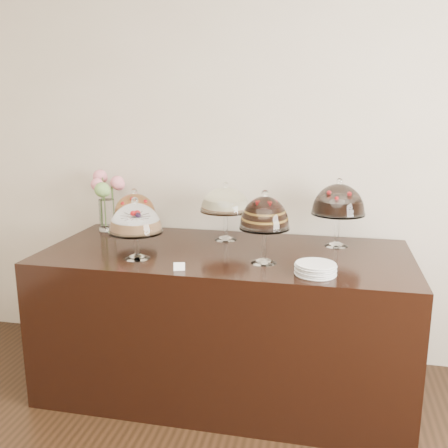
% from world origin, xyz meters
% --- Properties ---
extents(wall_back, '(5.00, 0.04, 3.00)m').
position_xyz_m(wall_back, '(0.00, 3.00, 1.50)').
color(wall_back, beige).
rests_on(wall_back, ground).
extents(display_counter, '(2.20, 1.00, 0.90)m').
position_xyz_m(display_counter, '(-0.24, 2.45, 0.45)').
color(display_counter, black).
rests_on(display_counter, ground).
extents(cake_stand_sugar_sponge, '(0.31, 0.31, 0.36)m').
position_xyz_m(cake_stand_sugar_sponge, '(-0.71, 2.19, 1.12)').
color(cake_stand_sugar_sponge, white).
rests_on(cake_stand_sugar_sponge, display_counter).
extents(cake_stand_choco_layer, '(0.28, 0.28, 0.41)m').
position_xyz_m(cake_stand_choco_layer, '(0.02, 2.27, 1.17)').
color(cake_stand_choco_layer, white).
rests_on(cake_stand_choco_layer, display_counter).
extents(cake_stand_cheesecake, '(0.33, 0.33, 0.38)m').
position_xyz_m(cake_stand_cheesecake, '(-0.30, 2.72, 1.15)').
color(cake_stand_cheesecake, white).
rests_on(cake_stand_cheesecake, display_counter).
extents(cake_stand_dark_choco, '(0.33, 0.33, 0.43)m').
position_xyz_m(cake_stand_dark_choco, '(0.42, 2.71, 1.18)').
color(cake_stand_dark_choco, white).
rests_on(cake_stand_dark_choco, display_counter).
extents(cake_stand_fruit_tart, '(0.28, 0.28, 0.32)m').
position_xyz_m(cake_stand_fruit_tart, '(-0.92, 2.70, 1.10)').
color(cake_stand_fruit_tart, white).
rests_on(cake_stand_fruit_tart, display_counter).
extents(flower_vase, '(0.26, 0.33, 0.42)m').
position_xyz_m(flower_vase, '(-1.17, 2.80, 1.15)').
color(flower_vase, white).
rests_on(flower_vase, display_counter).
extents(plate_stack, '(0.21, 0.21, 0.06)m').
position_xyz_m(plate_stack, '(0.31, 2.12, 0.93)').
color(plate_stack, silver).
rests_on(plate_stack, display_counter).
extents(price_card_left, '(0.06, 0.03, 0.04)m').
position_xyz_m(price_card_left, '(-0.40, 2.04, 0.92)').
color(price_card_left, white).
rests_on(price_card_left, display_counter).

